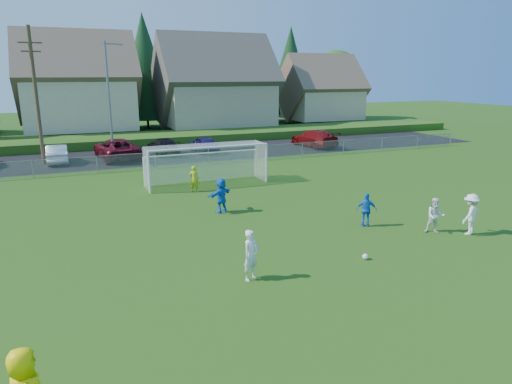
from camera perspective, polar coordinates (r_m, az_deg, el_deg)
ground at (r=14.83m, az=12.36°, el=-12.53°), size 160.00×160.00×0.00m
asphalt_lot at (r=39.53m, az=-11.06°, el=4.63°), size 60.00×60.00×0.00m
grass_embankment at (r=46.76m, az=-13.01°, el=6.53°), size 70.00×6.00×0.80m
soccer_ball at (r=17.50m, az=13.50°, el=-7.86°), size 0.22×0.22×0.22m
player_white_a at (r=15.19m, az=-0.64°, el=-7.89°), size 0.75×0.66×1.73m
player_white_b at (r=21.01m, az=21.50°, el=-2.75°), size 0.95×0.90×1.55m
player_white_c at (r=21.39m, az=25.24°, el=-2.53°), size 1.30×1.02×1.77m
player_blue_a at (r=20.97m, az=13.64°, el=-2.19°), size 0.97×0.75×1.53m
player_blue_b at (r=22.51m, az=-4.38°, el=-0.41°), size 1.64×1.23×1.72m
goalkeeper at (r=26.60m, az=-7.75°, el=1.64°), size 0.66×0.55×1.54m
car_b at (r=38.26m, az=-23.61°, el=4.41°), size 1.52×4.26×1.40m
car_c at (r=38.27m, az=-17.02°, el=5.18°), size 3.40×6.21×1.65m
car_d at (r=39.66m, az=-11.51°, el=5.64°), size 2.11×4.82×1.38m
car_e at (r=40.02m, az=-6.53°, el=5.96°), size 1.85×4.26×1.43m
car_g at (r=43.22m, az=7.27°, el=6.68°), size 2.75×5.68×1.59m
soccer_goal at (r=28.30m, az=-6.35°, el=4.24°), size 7.42×1.90×2.50m
chainlink_fence at (r=34.13m, az=-9.17°, el=4.22°), size 52.06×0.06×1.20m
streetlight at (r=36.87m, az=-17.82°, el=11.08°), size 1.38×0.18×9.00m
utility_pole at (r=37.73m, az=-25.79°, el=10.87°), size 1.60×0.26×10.00m
houses_row at (r=54.03m, az=-12.76°, el=14.97°), size 53.90×11.45×13.27m
tree_row at (r=60.06m, az=-14.76°, el=14.38°), size 65.98×12.36×13.80m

